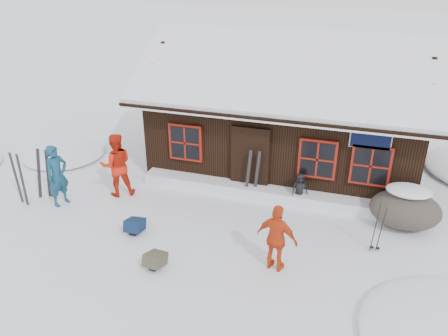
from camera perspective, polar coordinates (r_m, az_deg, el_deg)
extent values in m
plane|color=white|center=(11.37, -4.32, -8.10)|extent=(120.00, 120.00, 0.00)
cube|color=black|center=(14.78, 8.24, 5.37)|extent=(8.00, 5.00, 2.50)
cube|color=black|center=(12.78, 7.62, 12.06)|extent=(8.90, 3.14, 1.88)
cube|color=black|center=(15.63, 9.73, 14.39)|extent=(8.90, 3.14, 1.88)
cube|color=white|center=(12.75, 7.66, 12.67)|extent=(8.72, 3.07, 1.86)
cube|color=white|center=(15.61, 9.77, 14.89)|extent=(8.72, 3.07, 1.86)
cube|color=white|center=(14.05, 9.02, 16.81)|extent=(8.81, 0.22, 0.14)
cube|color=silver|center=(11.63, 5.99, 6.32)|extent=(8.90, 0.10, 0.20)
cube|color=black|center=(12.67, 3.43, 0.85)|extent=(1.00, 0.10, 2.00)
cube|color=black|center=(11.89, 18.65, 3.81)|extent=(1.00, 0.06, 0.60)
cube|color=maroon|center=(13.11, -5.04, 3.34)|extent=(1.04, 0.10, 1.14)
cube|color=black|center=(13.08, -5.11, 3.28)|extent=(0.90, 0.04, 1.00)
cube|color=maroon|center=(12.24, 12.09, 1.17)|extent=(1.04, 0.10, 1.14)
cube|color=black|center=(12.20, 12.07, 1.09)|extent=(0.90, 0.04, 1.00)
cube|color=maroon|center=(12.22, 18.60, 0.30)|extent=(1.04, 0.10, 1.14)
cube|color=black|center=(12.18, 18.60, 0.23)|extent=(0.90, 0.04, 1.00)
cube|color=white|center=(12.75, 5.72, -3.22)|extent=(7.60, 0.60, 0.35)
ellipsoid|color=white|center=(16.46, -20.06, 1.47)|extent=(2.80, 2.80, 0.34)
imported|color=navy|center=(12.92, -20.92, -0.94)|extent=(0.59, 0.74, 1.78)
imported|color=red|center=(12.93, -13.85, 0.39)|extent=(1.17, 1.12, 1.90)
imported|color=red|center=(9.68, 6.93, -9.12)|extent=(1.01, 0.59, 1.62)
imported|color=black|center=(12.44, 9.85, -2.72)|extent=(0.55, 0.46, 0.95)
ellipsoid|color=#4E453F|center=(12.18, 22.57, -5.05)|extent=(1.77, 1.33, 0.98)
ellipsoid|color=white|center=(11.98, 22.91, -3.28)|extent=(1.12, 0.81, 0.25)
cube|color=black|center=(13.58, -23.00, -0.76)|extent=(0.22, 0.18, 1.57)
cube|color=black|center=(13.48, -21.99, -0.76)|extent=(0.27, 0.08, 1.57)
cube|color=black|center=(13.53, -25.48, -1.27)|extent=(0.15, 0.06, 1.60)
cube|color=black|center=(13.33, -24.83, -1.54)|extent=(0.14, 0.08, 1.60)
cube|color=black|center=(12.55, 3.17, -0.87)|extent=(0.19, 0.13, 1.52)
cube|color=black|center=(12.55, 4.31, -0.92)|extent=(0.22, 0.07, 1.52)
cylinder|color=black|center=(10.89, 19.11, -7.51)|extent=(0.09, 0.11, 1.28)
cylinder|color=black|center=(10.90, 19.84, -7.60)|extent=(0.09, 0.11, 1.28)
cube|color=#0F2141|center=(11.41, -11.53, -7.60)|extent=(0.46, 0.57, 0.29)
cube|color=#443F30|center=(10.17, -8.95, -12.00)|extent=(0.43, 0.54, 0.28)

